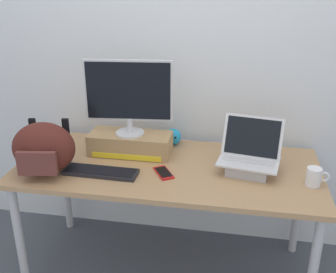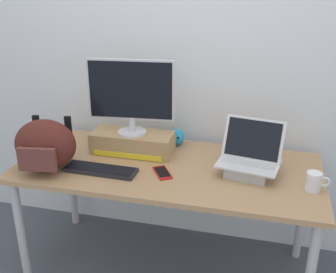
{
  "view_description": "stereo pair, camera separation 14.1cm",
  "coord_description": "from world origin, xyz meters",
  "px_view_note": "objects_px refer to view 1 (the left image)",
  "views": [
    {
      "loc": [
        0.37,
        -2.07,
        1.79
      ],
      "look_at": [
        0.0,
        0.0,
        0.91
      ],
      "focal_mm": 43.83,
      "sensor_mm": 36.0,
      "label": 1
    },
    {
      "loc": [
        0.51,
        -2.04,
        1.79
      ],
      "look_at": [
        0.0,
        0.0,
        0.91
      ],
      "focal_mm": 43.83,
      "sensor_mm": 36.0,
      "label": 2
    }
  ],
  "objects_px": {
    "toner_box_yellow": "(130,144)",
    "messenger_backpack": "(44,148)",
    "external_keyboard": "(101,172)",
    "coffee_mug": "(314,177)",
    "cell_phone": "(164,173)",
    "plush_toy": "(173,137)",
    "open_laptop": "(249,161)",
    "desktop_monitor": "(129,95)"
  },
  "relations": [
    {
      "from": "toner_box_yellow",
      "to": "messenger_backpack",
      "type": "xyz_separation_m",
      "value": [
        -0.4,
        -0.32,
        0.08
      ]
    },
    {
      "from": "external_keyboard",
      "to": "coffee_mug",
      "type": "xyz_separation_m",
      "value": [
        1.13,
        0.07,
        0.04
      ]
    },
    {
      "from": "coffee_mug",
      "to": "cell_phone",
      "type": "distance_m",
      "value": 0.79
    },
    {
      "from": "messenger_backpack",
      "to": "plush_toy",
      "type": "distance_m",
      "value": 0.81
    },
    {
      "from": "cell_phone",
      "to": "messenger_backpack",
      "type": "bearing_deg",
      "value": 156.98
    },
    {
      "from": "coffee_mug",
      "to": "cell_phone",
      "type": "height_order",
      "value": "coffee_mug"
    },
    {
      "from": "external_keyboard",
      "to": "coffee_mug",
      "type": "relative_size",
      "value": 3.47
    },
    {
      "from": "toner_box_yellow",
      "to": "external_keyboard",
      "type": "bearing_deg",
      "value": -107.89
    },
    {
      "from": "toner_box_yellow",
      "to": "messenger_backpack",
      "type": "relative_size",
      "value": 1.31
    },
    {
      "from": "toner_box_yellow",
      "to": "messenger_backpack",
      "type": "distance_m",
      "value": 0.52
    },
    {
      "from": "messenger_backpack",
      "to": "plush_toy",
      "type": "bearing_deg",
      "value": 29.72
    },
    {
      "from": "external_keyboard",
      "to": "cell_phone",
      "type": "distance_m",
      "value": 0.35
    },
    {
      "from": "cell_phone",
      "to": "plush_toy",
      "type": "distance_m",
      "value": 0.41
    },
    {
      "from": "messenger_backpack",
      "to": "cell_phone",
      "type": "relative_size",
      "value": 2.2
    },
    {
      "from": "toner_box_yellow",
      "to": "cell_phone",
      "type": "height_order",
      "value": "toner_box_yellow"
    },
    {
      "from": "messenger_backpack",
      "to": "toner_box_yellow",
      "type": "bearing_deg",
      "value": 30.08
    },
    {
      "from": "open_laptop",
      "to": "external_keyboard",
      "type": "height_order",
      "value": "open_laptop"
    },
    {
      "from": "coffee_mug",
      "to": "plush_toy",
      "type": "height_order",
      "value": "plush_toy"
    },
    {
      "from": "desktop_monitor",
      "to": "coffee_mug",
      "type": "distance_m",
      "value": 1.11
    },
    {
      "from": "open_laptop",
      "to": "messenger_backpack",
      "type": "relative_size",
      "value": 0.96
    },
    {
      "from": "toner_box_yellow",
      "to": "messenger_backpack",
      "type": "height_order",
      "value": "messenger_backpack"
    },
    {
      "from": "open_laptop",
      "to": "cell_phone",
      "type": "xyz_separation_m",
      "value": [
        -0.46,
        -0.12,
        -0.06
      ]
    },
    {
      "from": "external_keyboard",
      "to": "cell_phone",
      "type": "bearing_deg",
      "value": 11.67
    },
    {
      "from": "toner_box_yellow",
      "to": "external_keyboard",
      "type": "distance_m",
      "value": 0.31
    },
    {
      "from": "open_laptop",
      "to": "desktop_monitor",
      "type": "bearing_deg",
      "value": -179.23
    },
    {
      "from": "external_keyboard",
      "to": "desktop_monitor",
      "type": "bearing_deg",
      "value": 73.4
    },
    {
      "from": "toner_box_yellow",
      "to": "open_laptop",
      "type": "relative_size",
      "value": 1.36
    },
    {
      "from": "open_laptop",
      "to": "plush_toy",
      "type": "height_order",
      "value": "open_laptop"
    },
    {
      "from": "coffee_mug",
      "to": "external_keyboard",
      "type": "bearing_deg",
      "value": -176.36
    },
    {
      "from": "messenger_backpack",
      "to": "plush_toy",
      "type": "height_order",
      "value": "messenger_backpack"
    },
    {
      "from": "toner_box_yellow",
      "to": "open_laptop",
      "type": "distance_m",
      "value": 0.71
    },
    {
      "from": "desktop_monitor",
      "to": "external_keyboard",
      "type": "relative_size",
      "value": 1.23
    },
    {
      "from": "open_laptop",
      "to": "messenger_backpack",
      "type": "distance_m",
      "value": 1.13
    },
    {
      "from": "cell_phone",
      "to": "toner_box_yellow",
      "type": "bearing_deg",
      "value": 105.98
    },
    {
      "from": "coffee_mug",
      "to": "cell_phone",
      "type": "xyz_separation_m",
      "value": [
        -0.79,
        -0.01,
        -0.04
      ]
    },
    {
      "from": "external_keyboard",
      "to": "coffee_mug",
      "type": "bearing_deg",
      "value": 5.04
    },
    {
      "from": "external_keyboard",
      "to": "messenger_backpack",
      "type": "bearing_deg",
      "value": -172.35
    },
    {
      "from": "external_keyboard",
      "to": "messenger_backpack",
      "type": "distance_m",
      "value": 0.33
    },
    {
      "from": "cell_phone",
      "to": "coffee_mug",
      "type": "bearing_deg",
      "value": -30.66
    },
    {
      "from": "toner_box_yellow",
      "to": "external_keyboard",
      "type": "relative_size",
      "value": 1.19
    },
    {
      "from": "coffee_mug",
      "to": "plush_toy",
      "type": "bearing_deg",
      "value": 153.74
    },
    {
      "from": "toner_box_yellow",
      "to": "cell_phone",
      "type": "xyz_separation_m",
      "value": [
        0.25,
        -0.23,
        -0.06
      ]
    }
  ]
}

